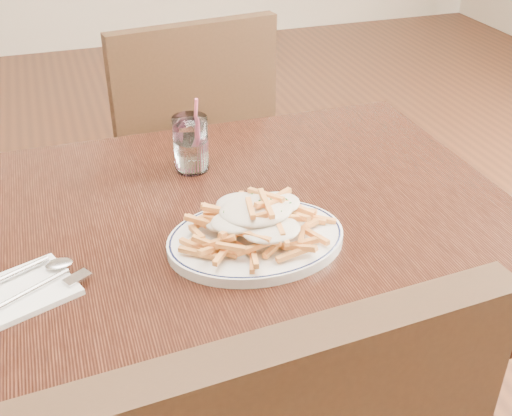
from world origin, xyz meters
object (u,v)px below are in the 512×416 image
object	(u,v)px
chair_far	(186,157)
water_glass	(191,147)
fries_plate	(256,239)
loaded_fries	(256,216)
table	(184,266)

from	to	relation	value
chair_far	water_glass	distance (m)	0.56
fries_plate	loaded_fries	size ratio (longest dim) A/B	1.18
chair_far	fries_plate	distance (m)	0.81
chair_far	loaded_fries	bearing A→B (deg)	-93.62
table	chair_far	distance (m)	0.72
chair_far	loaded_fries	world-z (taller)	chair_far
table	loaded_fries	bearing A→B (deg)	-38.12
table	water_glass	size ratio (longest dim) A/B	8.06
table	fries_plate	xyz separation A→B (m)	(0.11, -0.08, 0.09)
chair_far	fries_plate	world-z (taller)	chair_far
chair_far	loaded_fries	size ratio (longest dim) A/B	3.69
table	loaded_fries	size ratio (longest dim) A/B	4.75
loaded_fries	water_glass	size ratio (longest dim) A/B	1.70
water_glass	table	bearing A→B (deg)	-108.41
chair_far	loaded_fries	xyz separation A→B (m)	(-0.05, -0.77, 0.28)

